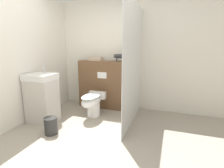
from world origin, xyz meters
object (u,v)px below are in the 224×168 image
(sink_vanity, at_px, (42,98))
(waste_bin, at_px, (51,126))
(toilet, at_px, (92,103))
(hair_drier, at_px, (119,56))

(sink_vanity, xyz_separation_m, waste_bin, (0.48, -0.38, -0.33))
(toilet, xyz_separation_m, sink_vanity, (-0.83, -0.51, 0.17))
(sink_vanity, relative_size, waste_bin, 3.78)
(sink_vanity, relative_size, hair_drier, 5.19)
(toilet, relative_size, waste_bin, 2.29)
(sink_vanity, distance_m, waste_bin, 0.70)
(sink_vanity, xyz_separation_m, hair_drier, (1.20, 1.12, 0.76))
(toilet, relative_size, hair_drier, 3.15)
(toilet, xyz_separation_m, hair_drier, (0.37, 0.61, 0.93))
(sink_vanity, bearing_deg, hair_drier, 43.06)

